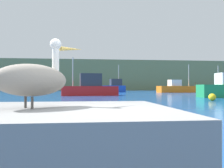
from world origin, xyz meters
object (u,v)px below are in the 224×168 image
at_px(pelican, 34,79).
at_px(fishing_boat_blue, 111,87).
at_px(fishing_boat_orange, 177,88).
at_px(mooring_buoy, 212,97).
at_px(fishing_boat_red, 90,88).

height_order(pelican, fishing_boat_blue, fishing_boat_blue).
xyz_separation_m(fishing_boat_orange, mooring_buoy, (-6.70, -23.07, -0.49)).
xyz_separation_m(pelican, mooring_buoy, (10.16, 13.68, -0.91)).
distance_m(pelican, mooring_buoy, 17.07).
relative_size(fishing_boat_red, mooring_buoy, 12.33).
distance_m(pelican, fishing_boat_blue, 41.28).
distance_m(fishing_boat_blue, mooring_buoy, 27.65).
bearing_deg(pelican, fishing_boat_blue, 38.60).
xyz_separation_m(fishing_boat_blue, fishing_boat_red, (-4.37, -16.30, 0.01)).
relative_size(fishing_boat_blue, fishing_boat_red, 0.88).
relative_size(fishing_boat_blue, mooring_buoy, 10.81).
height_order(fishing_boat_orange, mooring_buoy, fishing_boat_orange).
bearing_deg(pelican, fishing_boat_orange, 21.53).
xyz_separation_m(fishing_boat_red, mooring_buoy, (9.09, -10.94, -0.68)).
bearing_deg(fishing_boat_orange, fishing_boat_blue, 152.25).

